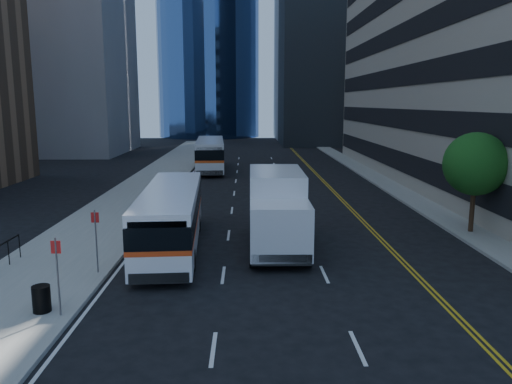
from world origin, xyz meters
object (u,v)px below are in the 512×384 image
bus_rear (210,154)px  trash_can (41,299)px  street_tree (476,164)px  box_truck (277,209)px  bus_front (172,216)px

bus_rear → trash_can: size_ratio=14.18×
street_tree → trash_can: 20.75m
street_tree → box_truck: bearing=-167.9°
bus_front → bus_rear: bearing=87.0°
bus_front → bus_rear: size_ratio=0.92×
bus_rear → box_truck: 27.73m
trash_can → box_truck: bearing=43.6°
street_tree → bus_rear: size_ratio=0.42×
street_tree → bus_front: bearing=-171.4°
trash_can → street_tree: bearing=28.2°
street_tree → trash_can: bearing=-151.8°
bus_rear → trash_can: 34.94m
box_truck → bus_front: bearing=-178.3°
bus_front → street_tree: bearing=5.2°
bus_rear → street_tree: bearing=-62.2°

